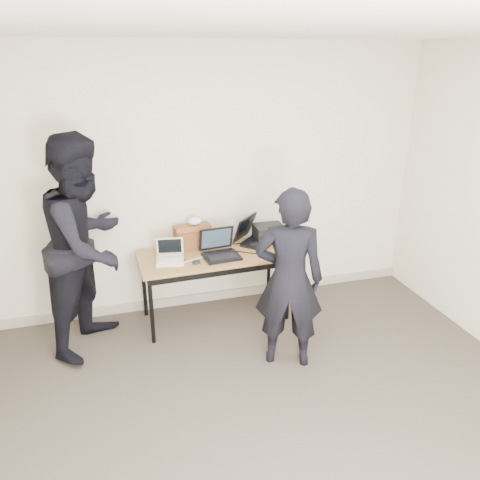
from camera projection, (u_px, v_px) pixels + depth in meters
name	position (u px, v px, depth m)	size (l,w,h in m)	color
room	(299.00, 276.00, 2.76)	(4.60, 4.60, 2.80)	#433A33
desk	(215.00, 260.00, 4.65)	(1.52, 0.70, 0.72)	olive
laptop_beige	(170.00, 257.00, 4.46)	(0.30, 0.29, 0.21)	beige
laptop_center	(220.00, 250.00, 4.58)	(0.37, 0.36, 0.27)	black
laptop_right	(254.00, 237.00, 4.90)	(0.51, 0.51, 0.27)	black
leather_satchel	(192.00, 236.00, 4.74)	(0.37, 0.21, 0.25)	brown
tissue	(195.00, 221.00, 4.69)	(0.13, 0.10, 0.08)	white
equipment_box	(269.00, 233.00, 4.93)	(0.30, 0.25, 0.17)	black
power_brick	(196.00, 262.00, 4.42)	(0.07, 0.04, 0.03)	black
cables	(219.00, 253.00, 4.64)	(1.15, 0.41, 0.01)	silver
person_typist	(289.00, 280.00, 3.93)	(0.59, 0.38, 1.61)	black
person_observer	(87.00, 245.00, 4.14)	(0.96, 0.75, 1.98)	black
baseboard	(216.00, 295.00, 5.23)	(4.50, 0.03, 0.10)	#A49888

